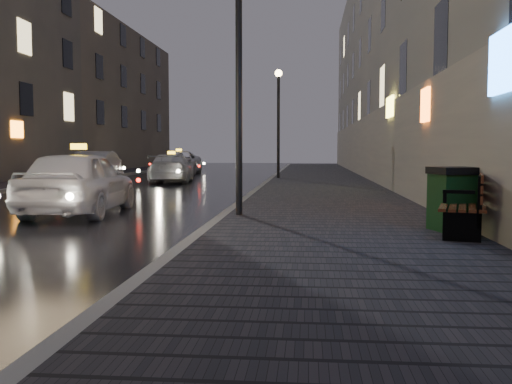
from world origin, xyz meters
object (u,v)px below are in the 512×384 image
(bench, at_px, (468,203))
(taxi_far, at_px, (179,163))
(taxi_near, at_px, (79,182))
(lamp_near, at_px, (239,56))
(trash_bin, at_px, (454,198))
(lamp_far, at_px, (278,110))
(taxi_mid, at_px, (172,168))
(car_left_mid, at_px, (93,167))

(bench, relative_size, taxi_far, 0.40)
(taxi_near, bearing_deg, lamp_near, 161.71)
(trash_bin, height_order, taxi_near, taxi_near)
(lamp_far, xyz_separation_m, trash_bin, (3.95, -18.08, -2.78))
(lamp_near, bearing_deg, trash_bin, -27.75)
(taxi_mid, distance_m, taxi_far, 8.91)
(taxi_near, xyz_separation_m, taxi_mid, (-1.01, 13.33, -0.10))
(taxi_near, bearing_deg, lamp_far, -108.88)
(trash_bin, bearing_deg, lamp_near, 136.44)
(trash_bin, bearing_deg, car_left_mid, 112.79)
(trash_bin, bearing_deg, bench, -88.42)
(taxi_mid, relative_size, taxi_far, 0.88)
(trash_bin, xyz_separation_m, taxi_far, (-10.55, 25.15, 0.02))
(lamp_near, xyz_separation_m, taxi_far, (-6.60, 23.07, -2.76))
(taxi_near, distance_m, taxi_far, 22.25)
(taxi_far, bearing_deg, taxi_mid, -83.93)
(lamp_far, bearing_deg, lamp_near, -90.00)
(bench, height_order, trash_bin, trash_bin)
(bench, height_order, taxi_near, taxi_near)
(lamp_far, xyz_separation_m, bench, (4.08, -18.48, -2.83))
(car_left_mid, relative_size, taxi_mid, 0.97)
(car_left_mid, distance_m, taxi_mid, 3.58)
(lamp_near, distance_m, trash_bin, 5.26)
(bench, relative_size, trash_bin, 1.92)
(trash_bin, height_order, car_left_mid, car_left_mid)
(trash_bin, bearing_deg, lamp_far, 86.51)
(lamp_near, bearing_deg, bench, -31.31)
(bench, bearing_deg, taxi_near, 171.76)
(taxi_far, bearing_deg, taxi_near, -87.74)
(trash_bin, bearing_deg, taxi_near, 142.95)
(taxi_near, relative_size, car_left_mid, 1.01)
(lamp_far, height_order, bench, lamp_far)
(taxi_near, relative_size, taxi_mid, 0.99)
(lamp_far, distance_m, bench, 19.13)
(lamp_near, relative_size, taxi_far, 1.01)
(taxi_near, bearing_deg, taxi_mid, -89.87)
(lamp_far, relative_size, taxi_near, 1.17)
(taxi_near, bearing_deg, bench, 152.38)
(lamp_near, relative_size, taxi_near, 1.17)
(lamp_near, xyz_separation_m, taxi_mid, (-4.94, 14.31, -2.82))
(trash_bin, relative_size, taxi_far, 0.21)
(bench, xyz_separation_m, taxi_near, (-8.00, 3.46, 0.11))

